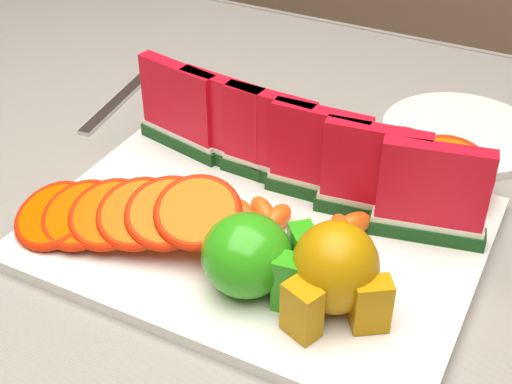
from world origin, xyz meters
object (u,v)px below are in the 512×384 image
apple_cluster (256,257)px  side_plate (461,133)px  pear_cluster (335,272)px  fork (123,97)px  platter (259,230)px

apple_cluster → side_plate: bearing=75.1°
pear_cluster → fork: 0.44m
platter → apple_cluster: apple_cluster is taller
apple_cluster → fork: (-0.31, 0.24, -0.04)m
pear_cluster → fork: size_ratio=0.46×
apple_cluster → platter: bearing=114.8°
platter → fork: platter is taller
apple_cluster → fork: apple_cluster is taller
pear_cluster → apple_cluster: bearing=-173.7°
side_plate → pear_cluster: bearing=-94.1°
apple_cluster → pear_cluster: 0.07m
platter → fork: size_ratio=2.05×
platter → pear_cluster: 0.13m
pear_cluster → side_plate: size_ratio=0.38×
platter → apple_cluster: (0.03, -0.07, 0.04)m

